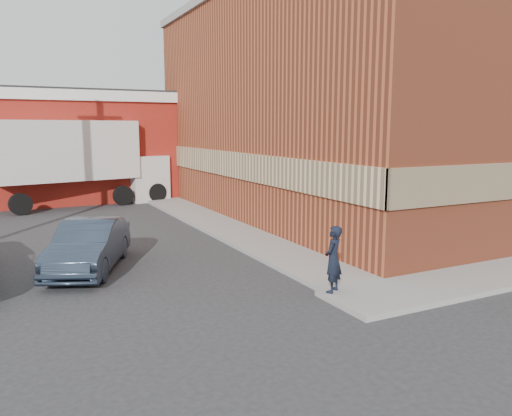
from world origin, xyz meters
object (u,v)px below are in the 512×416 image
man (333,259)px  warehouse (16,146)px  brick_building (375,106)px  sedan (89,246)px  box_truck (82,157)px

man → warehouse: bearing=-109.2°
brick_building → sedan: brick_building is taller
warehouse → man: bearing=-74.0°
box_truck → warehouse: bearing=114.9°
warehouse → sedan: 15.79m
brick_building → warehouse: 18.30m
brick_building → sedan: 14.55m
sedan → man: bearing=-22.7°
sedan → box_truck: bearing=106.0°
sedan → warehouse: bearing=117.9°
brick_building → sedan: bearing=-160.9°
warehouse → box_truck: (2.78, -3.85, -0.47)m
warehouse → sedan: size_ratio=4.07×
brick_building → warehouse: brick_building is taller
brick_building → man: 13.25m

